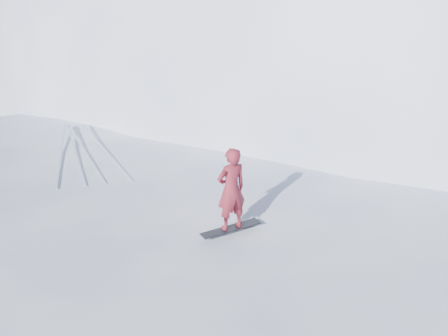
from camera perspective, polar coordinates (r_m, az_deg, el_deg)
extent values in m
plane|color=white|center=(13.36, -13.57, -15.32)|extent=(400.00, 400.00, 0.00)
ellipsoid|color=white|center=(15.79, -9.28, -8.50)|extent=(36.00, 28.00, 4.80)
ellipsoid|color=white|center=(42.77, 20.21, 10.31)|extent=(60.00, 56.00, 56.00)
ellipsoid|color=white|center=(32.78, 6.46, 8.15)|extent=(28.00, 24.00, 18.00)
ellipsoid|color=white|center=(18.73, -18.60, -4.24)|extent=(7.00, 6.30, 1.00)
ellipsoid|color=white|center=(17.59, 10.68, -5.18)|extent=(4.00, 3.60, 0.60)
cube|color=black|center=(11.50, 0.80, -6.91)|extent=(1.49, 0.79, 0.02)
imported|color=maroon|center=(11.05, 0.83, -2.46)|extent=(0.83, 0.69, 1.94)
cube|color=silver|center=(16.95, -18.08, 1.93)|extent=(0.58, 5.98, 0.04)
cube|color=silver|center=(16.88, -16.68, 2.02)|extent=(1.26, 5.89, 0.04)
cube|color=silver|center=(16.85, -15.71, 2.09)|extent=(1.75, 5.77, 0.04)
cube|color=silver|center=(16.78, -13.58, 2.23)|extent=(1.96, 5.71, 0.04)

